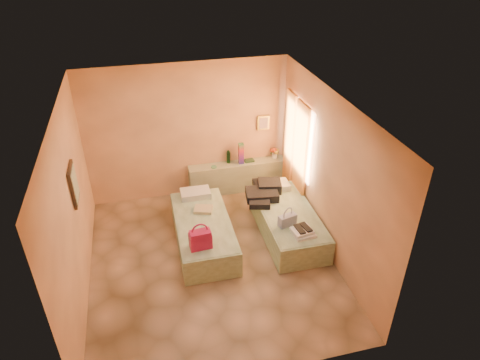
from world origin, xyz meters
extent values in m
plane|color=tan|center=(0.00, 0.00, 0.00)|extent=(4.50, 4.50, 0.00)
cube|color=#F5B982|center=(0.00, 2.25, 1.40)|extent=(4.00, 0.02, 2.80)
cube|color=#F5B982|center=(-2.00, 0.00, 1.40)|extent=(0.02, 4.50, 2.80)
cube|color=#F5B982|center=(2.00, 0.00, 1.40)|extent=(0.02, 4.50, 2.80)
cube|color=silver|center=(0.00, 0.00, 2.80)|extent=(4.00, 4.50, 0.02)
cube|color=#FFCB9E|center=(1.98, 1.25, 1.50)|extent=(0.02, 1.10, 1.40)
cube|color=orange|center=(1.94, 1.10, 1.15)|extent=(0.05, 0.55, 2.20)
cube|color=orange|center=(1.94, 1.70, 1.15)|extent=(0.05, 0.45, 2.20)
cube|color=#322316|center=(-1.97, 0.40, 1.60)|extent=(0.04, 0.50, 0.60)
cube|color=gold|center=(1.55, 2.22, 1.45)|extent=(0.25, 0.04, 0.30)
cube|color=#9AA889|center=(0.98, 2.10, 0.33)|extent=(2.05, 0.30, 0.65)
cube|color=#B7D2A9|center=(-0.04, 0.50, 0.25)|extent=(0.93, 2.01, 0.50)
cube|color=#B7D2A9|center=(1.50, 0.40, 0.25)|extent=(0.93, 2.01, 0.50)
cylinder|color=black|center=(0.80, 2.17, 0.78)|extent=(0.08, 0.08, 0.27)
cube|color=#B31648|center=(1.05, 2.08, 0.88)|extent=(0.10, 0.10, 0.45)
cylinder|color=#519570|center=(0.46, 2.04, 0.66)|extent=(0.15, 0.15, 0.03)
cube|color=#24442D|center=(1.23, 2.12, 0.67)|extent=(0.21, 0.16, 0.03)
cube|color=white|center=(1.80, 2.15, 0.78)|extent=(0.23, 0.23, 0.26)
cube|color=#B31648|center=(-0.19, -0.18, 0.66)|extent=(0.36, 0.22, 0.33)
cube|color=tan|center=(0.02, 0.80, 0.53)|extent=(0.38, 0.34, 0.05)
cube|color=black|center=(1.22, 0.95, 0.60)|extent=(0.72, 0.72, 0.19)
cube|color=#39508A|center=(1.34, 0.03, 0.60)|extent=(0.34, 0.21, 0.20)
cube|color=white|center=(1.52, -0.29, 0.55)|extent=(0.38, 0.33, 0.10)
cube|color=black|center=(1.52, -0.27, 0.61)|extent=(0.23, 0.29, 0.03)
camera|label=1|loc=(-0.87, -5.48, 4.98)|focal=32.00mm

